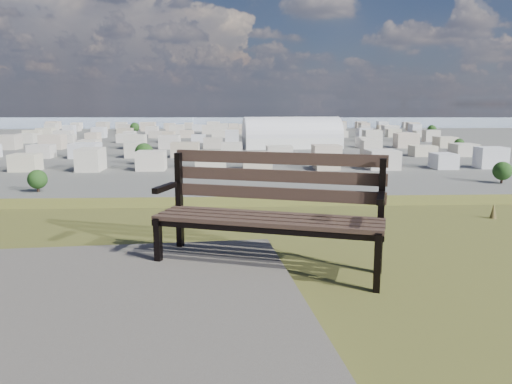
{
  "coord_description": "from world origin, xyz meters",
  "views": [
    {
      "loc": [
        -0.65,
        -2.39,
        26.32
      ],
      "look_at": [
        -0.38,
        3.42,
        25.3
      ],
      "focal_mm": 35.0,
      "sensor_mm": 36.0,
      "label": 1
    }
  ],
  "objects": [
    {
      "name": "park_bench",
      "position": [
        -0.35,
        1.52,
        25.53
      ],
      "size": [
        1.87,
        1.1,
        0.93
      ],
      "rotation": [
        0.0,
        0.0,
        -0.32
      ],
      "color": "#412F25",
      "rests_on": "hilltop_mesa"
    },
    {
      "name": "arena",
      "position": [
        35.24,
        302.34,
        5.83
      ],
      "size": [
        60.54,
        29.86,
        24.73
      ],
      "rotation": [
        0.0,
        0.0,
        0.09
      ],
      "color": "silver",
      "rests_on": "ground"
    },
    {
      "name": "city_blocks",
      "position": [
        0.0,
        394.44,
        3.5
      ],
      "size": [
        395.0,
        361.0,
        7.0
      ],
      "color": "beige",
      "rests_on": "ground"
    },
    {
      "name": "city_trees",
      "position": [
        -26.39,
        319.0,
        4.83
      ],
      "size": [
        406.52,
        387.2,
        9.98
      ],
      "color": "#302018",
      "rests_on": "ground"
    },
    {
      "name": "bay_water",
      "position": [
        0.0,
        900.0,
        0.0
      ],
      "size": [
        2400.0,
        700.0,
        0.12
      ],
      "primitive_type": "cube",
      "color": "#8FA4B6",
      "rests_on": "ground"
    },
    {
      "name": "far_hills",
      "position": [
        -60.92,
        1402.93,
        25.47
      ],
      "size": [
        2050.0,
        340.0,
        60.0
      ],
      "color": "#8E9BB1",
      "rests_on": "ground"
    }
  ]
}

